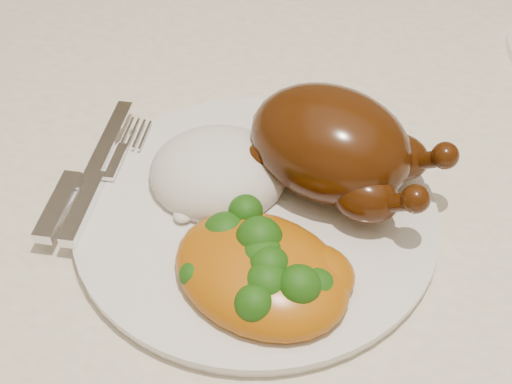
% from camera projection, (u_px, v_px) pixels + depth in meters
% --- Properties ---
extents(dining_table, '(1.60, 0.90, 0.76)m').
position_uv_depth(dining_table, '(446.00, 219.00, 0.70)').
color(dining_table, brown).
rests_on(dining_table, floor).
extents(tablecloth, '(1.73, 1.03, 0.18)m').
position_uv_depth(tablecloth, '(462.00, 165.00, 0.65)').
color(tablecloth, white).
rests_on(tablecloth, dining_table).
extents(dinner_plate, '(0.35, 0.35, 0.01)m').
position_uv_depth(dinner_plate, '(256.00, 215.00, 0.56)').
color(dinner_plate, white).
rests_on(dinner_plate, tablecloth).
extents(roast_chicken, '(0.17, 0.13, 0.08)m').
position_uv_depth(roast_chicken, '(334.00, 146.00, 0.55)').
color(roast_chicken, '#452107').
rests_on(roast_chicken, dinner_plate).
extents(rice_mound, '(0.13, 0.13, 0.06)m').
position_uv_depth(rice_mound, '(218.00, 173.00, 0.57)').
color(rice_mound, white).
rests_on(rice_mound, dinner_plate).
extents(mac_and_cheese, '(0.15, 0.13, 0.06)m').
position_uv_depth(mac_and_cheese, '(267.00, 272.00, 0.49)').
color(mac_and_cheese, '#C1630C').
rests_on(mac_and_cheese, dinner_plate).
extents(cutlery, '(0.05, 0.17, 0.01)m').
position_uv_depth(cutlery, '(86.00, 186.00, 0.56)').
color(cutlery, silver).
rests_on(cutlery, dinner_plate).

